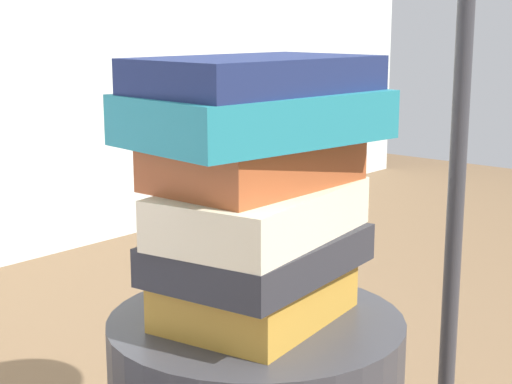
% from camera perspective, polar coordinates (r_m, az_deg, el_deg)
% --- Properties ---
extents(book_ochre, '(0.24, 0.20, 0.06)m').
position_cam_1_polar(book_ochre, '(0.99, 0.15, -7.29)').
color(book_ochre, '#B7842D').
rests_on(book_ochre, side_table).
extents(book_charcoal, '(0.28, 0.21, 0.05)m').
position_cam_1_polar(book_charcoal, '(0.96, 0.27, -4.43)').
color(book_charcoal, '#28282D').
rests_on(book_charcoal, book_ochre).
extents(book_cream, '(0.28, 0.20, 0.06)m').
position_cam_1_polar(book_cream, '(0.95, 0.18, -1.50)').
color(book_cream, beige).
rests_on(book_cream, book_charcoal).
extents(book_rust, '(0.24, 0.16, 0.06)m').
position_cam_1_polar(book_rust, '(0.96, -0.08, 2.12)').
color(book_rust, '#994723').
rests_on(book_rust, book_cream).
extents(book_teal, '(0.31, 0.22, 0.06)m').
position_cam_1_polar(book_teal, '(0.94, 0.15, 5.39)').
color(book_teal, '#1E727F').
rests_on(book_teal, book_rust).
extents(book_navy, '(0.29, 0.19, 0.04)m').
position_cam_1_polar(book_navy, '(0.94, 0.01, 8.38)').
color(book_navy, '#19234C').
rests_on(book_navy, book_teal).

